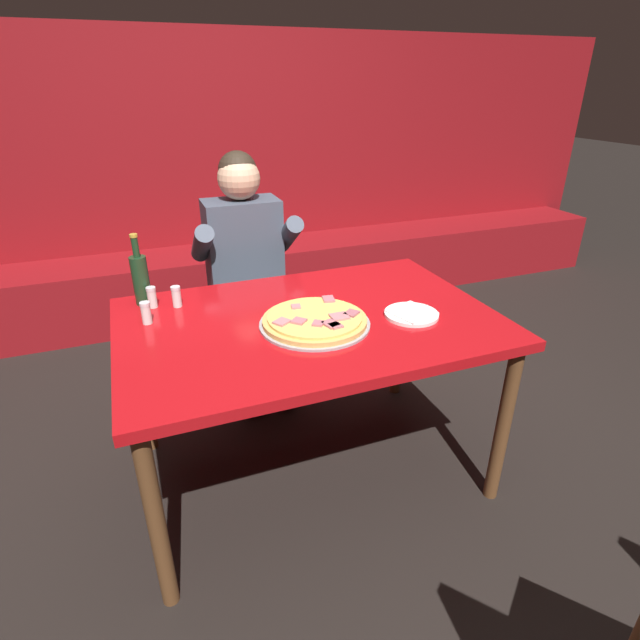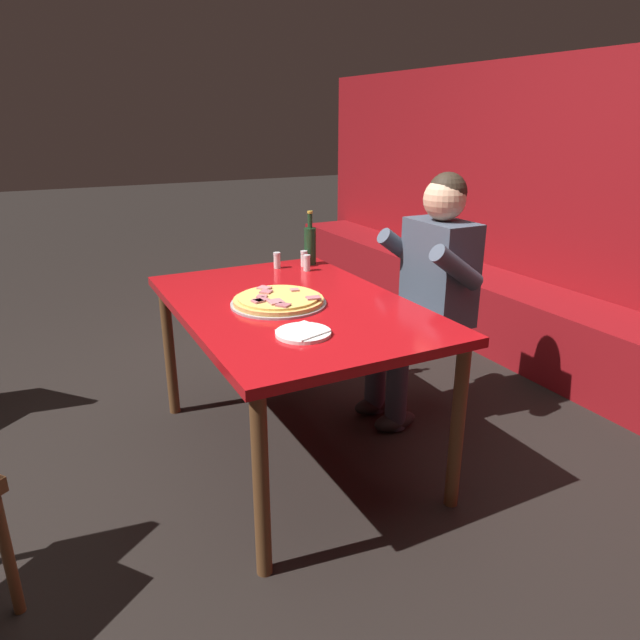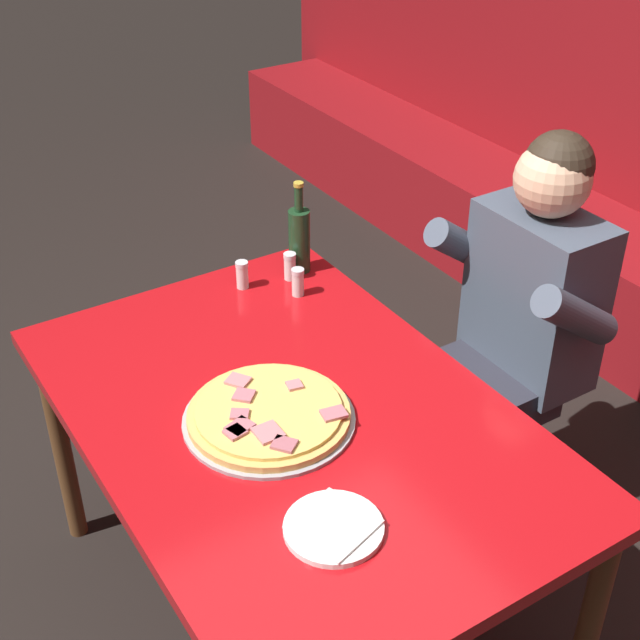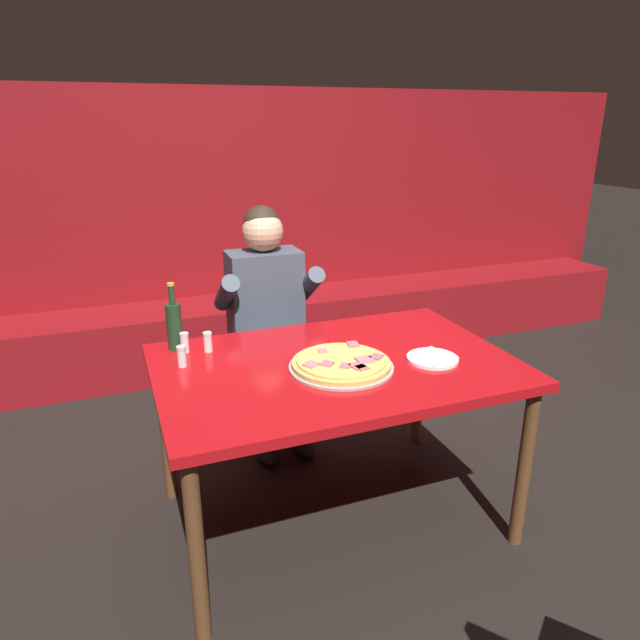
# 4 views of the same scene
# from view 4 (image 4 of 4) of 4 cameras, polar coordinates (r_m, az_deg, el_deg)

# --- Properties ---
(ground_plane) EXTENTS (24.00, 24.00, 0.00)m
(ground_plane) POSITION_cam_4_polar(r_m,az_deg,el_deg) (2.71, 1.38, -19.05)
(ground_plane) COLOR black
(booth_wall_panel) EXTENTS (6.80, 0.16, 1.90)m
(booth_wall_panel) POSITION_cam_4_polar(r_m,az_deg,el_deg) (4.28, -9.79, 9.29)
(booth_wall_panel) COLOR maroon
(booth_wall_panel) RESTS_ON ground_plane
(booth_bench) EXTENTS (6.46, 0.48, 0.46)m
(booth_bench) POSITION_cam_4_polar(r_m,az_deg,el_deg) (4.16, -8.33, -1.21)
(booth_bench) COLOR maroon
(booth_bench) RESTS_ON ground_plane
(main_dining_table) EXTENTS (1.43, 0.95, 0.76)m
(main_dining_table) POSITION_cam_4_polar(r_m,az_deg,el_deg) (2.34, 1.51, -5.88)
(main_dining_table) COLOR brown
(main_dining_table) RESTS_ON ground_plane
(pizza) EXTENTS (0.42, 0.42, 0.05)m
(pizza) POSITION_cam_4_polar(r_m,az_deg,el_deg) (2.25, 2.06, -4.42)
(pizza) COLOR #9E9EA3
(pizza) RESTS_ON main_dining_table
(plate_white_paper) EXTENTS (0.21, 0.21, 0.02)m
(plate_white_paper) POSITION_cam_4_polar(r_m,az_deg,el_deg) (2.37, 11.18, -3.77)
(plate_white_paper) COLOR white
(plate_white_paper) RESTS_ON main_dining_table
(beer_bottle) EXTENTS (0.07, 0.07, 0.29)m
(beer_bottle) POSITION_cam_4_polar(r_m,az_deg,el_deg) (2.48, -14.38, -0.43)
(beer_bottle) COLOR #19381E
(beer_bottle) RESTS_ON main_dining_table
(shaker_parmesan) EXTENTS (0.04, 0.04, 0.09)m
(shaker_parmesan) POSITION_cam_4_polar(r_m,az_deg,el_deg) (2.46, -13.38, -2.30)
(shaker_parmesan) COLOR silver
(shaker_parmesan) RESTS_ON main_dining_table
(shaker_black_pepper) EXTENTS (0.04, 0.04, 0.09)m
(shaker_black_pepper) POSITION_cam_4_polar(r_m,az_deg,el_deg) (2.45, -11.15, -2.26)
(shaker_black_pepper) COLOR silver
(shaker_black_pepper) RESTS_ON main_dining_table
(shaker_oregano) EXTENTS (0.04, 0.04, 0.09)m
(shaker_oregano) POSITION_cam_4_polar(r_m,az_deg,el_deg) (2.33, -13.64, -3.64)
(shaker_oregano) COLOR silver
(shaker_oregano) RESTS_ON main_dining_table
(diner_seated_blue_shirt) EXTENTS (0.53, 0.53, 1.27)m
(diner_seated_blue_shirt) POSITION_cam_4_polar(r_m,az_deg,el_deg) (2.99, -5.04, 0.27)
(diner_seated_blue_shirt) COLOR black
(diner_seated_blue_shirt) RESTS_ON ground_plane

